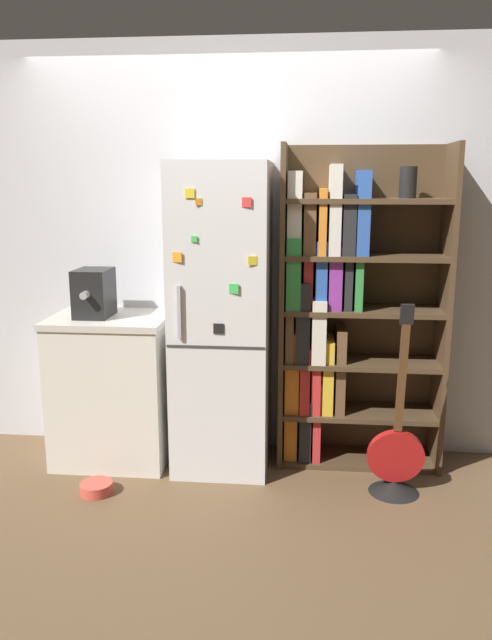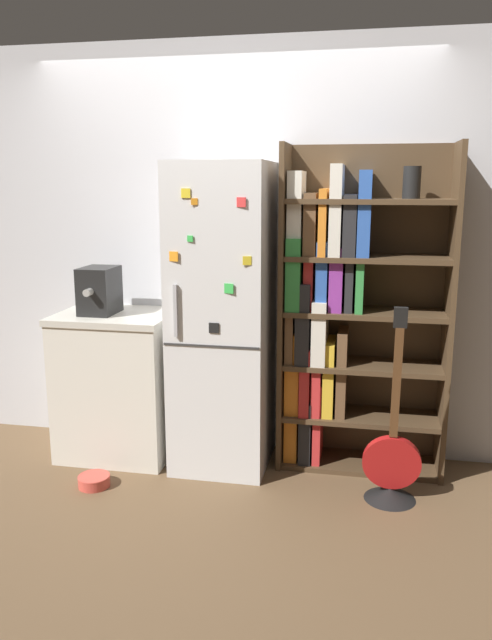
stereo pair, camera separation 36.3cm
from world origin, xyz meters
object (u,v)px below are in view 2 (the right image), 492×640
at_px(espresso_machine, 99,290).
at_px(guitar, 391,472).
at_px(pet_bowl, 94,480).
at_px(bookshelf, 339,313).
at_px(refrigerator, 223,319).

bearing_deg(espresso_machine, guitar, -9.05).
xyz_separation_m(espresso_machine, pet_bowl, (0.12, -0.46, -1.05)).
xyz_separation_m(espresso_machine, guitar, (1.82, -0.29, -0.92)).
distance_m(bookshelf, guitar, 0.97).
bearing_deg(bookshelf, refrigerator, -169.15).
distance_m(espresso_machine, pet_bowl, 1.15).
relative_size(bookshelf, pet_bowl, 10.44).
distance_m(refrigerator, pet_bowl, 1.21).
bearing_deg(espresso_machine, pet_bowl, -75.71).
height_order(espresso_machine, guitar, espresso_machine).
xyz_separation_m(guitar, pet_bowl, (-1.70, -0.17, -0.13)).
height_order(bookshelf, guitar, bookshelf).
bearing_deg(bookshelf, pet_bowl, -155.79).
height_order(refrigerator, espresso_machine, refrigerator).
bearing_deg(pet_bowl, guitar, 5.85).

